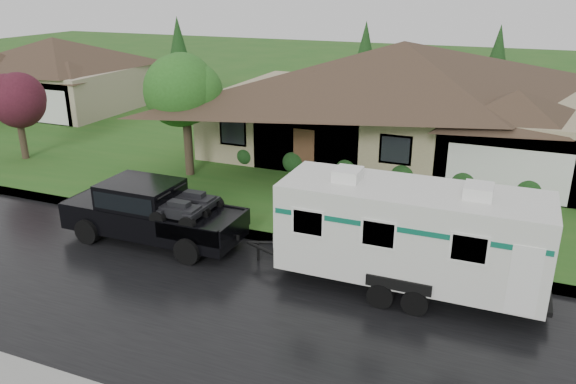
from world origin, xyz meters
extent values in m
plane|color=#25571B|center=(0.00, 0.00, 0.00)|extent=(140.00, 140.00, 0.00)
cube|color=black|center=(0.00, -2.00, 0.01)|extent=(140.00, 8.00, 0.01)
cube|color=gray|center=(0.00, 2.25, 0.07)|extent=(140.00, 0.50, 0.15)
cube|color=#25571B|center=(0.00, 15.00, 0.07)|extent=(140.00, 26.00, 0.15)
cube|color=gray|center=(2.00, 14.00, 1.65)|extent=(18.00, 10.00, 3.00)
pyramid|color=#3D2A21|center=(2.00, 14.00, 5.75)|extent=(19.44, 10.80, 2.60)
cube|color=gray|center=(7.40, 11.00, 1.50)|extent=(5.76, 4.00, 2.70)
cube|color=tan|center=(-22.00, 16.00, 1.55)|extent=(10.00, 8.00, 2.80)
pyramid|color=#3D2A21|center=(-22.00, 16.00, 4.95)|extent=(10.80, 8.64, 2.00)
cube|color=tan|center=(-19.00, 14.00, 1.41)|extent=(3.20, 4.00, 2.52)
cylinder|color=#382B1E|center=(-6.05, 6.99, 1.33)|extent=(0.38, 0.38, 2.36)
sphere|color=#317426|center=(-6.05, 6.99, 3.91)|extent=(3.25, 3.25, 3.25)
cylinder|color=#382B1E|center=(-14.98, 6.01, 1.07)|extent=(0.34, 0.34, 1.84)
sphere|color=#4F1826|center=(-14.98, 6.01, 3.09)|extent=(2.54, 2.54, 2.54)
sphere|color=#143814|center=(-4.30, 9.30, 0.65)|extent=(1.00, 1.00, 1.00)
sphere|color=#143814|center=(-1.78, 9.30, 0.65)|extent=(1.00, 1.00, 1.00)
sphere|color=#143814|center=(0.74, 9.30, 0.65)|extent=(1.00, 1.00, 1.00)
sphere|color=#143814|center=(3.26, 9.30, 0.65)|extent=(1.00, 1.00, 1.00)
sphere|color=#143814|center=(5.78, 9.30, 0.65)|extent=(1.00, 1.00, 1.00)
sphere|color=#143814|center=(8.30, 9.30, 0.65)|extent=(1.00, 1.00, 1.00)
cube|color=black|center=(-3.60, 0.70, 0.81)|extent=(6.26, 2.09, 0.90)
cube|color=black|center=(-5.90, 0.70, 1.10)|extent=(1.67, 2.03, 0.37)
cube|color=black|center=(-4.02, 0.70, 1.62)|extent=(2.50, 1.96, 0.94)
cube|color=black|center=(-4.02, 0.70, 1.67)|extent=(2.30, 2.00, 0.57)
cube|color=black|center=(-1.62, 0.70, 1.02)|extent=(2.30, 1.98, 0.06)
cylinder|color=black|center=(-5.59, -0.32, 0.44)|extent=(0.88, 0.33, 0.88)
cylinder|color=black|center=(-5.59, 1.72, 0.44)|extent=(0.88, 0.33, 0.88)
cylinder|color=black|center=(-1.62, -0.32, 0.44)|extent=(0.88, 0.33, 0.88)
cylinder|color=black|center=(-1.62, 1.72, 0.44)|extent=(0.88, 0.33, 0.88)
cube|color=silver|center=(5.10, 0.70, 1.85)|extent=(7.30, 2.50, 2.56)
cube|color=black|center=(5.10, 0.70, 0.42)|extent=(7.72, 1.25, 0.15)
cube|color=#0D6048|center=(5.10, 0.70, 2.41)|extent=(7.16, 2.52, 0.15)
cube|color=white|center=(3.22, 0.70, 3.30)|extent=(0.73, 0.83, 0.33)
cube|color=white|center=(6.77, 0.70, 3.30)|extent=(0.73, 0.83, 0.33)
cylinder|color=black|center=(4.63, -0.53, 0.37)|extent=(0.73, 0.25, 0.73)
cylinder|color=black|center=(4.63, 1.93, 0.37)|extent=(0.73, 0.25, 0.73)
cylinder|color=black|center=(5.57, -0.53, 0.37)|extent=(0.73, 0.25, 0.73)
cylinder|color=black|center=(5.57, 1.93, 0.37)|extent=(0.73, 0.25, 0.73)
camera|label=1|loc=(7.36, -13.88, 8.41)|focal=35.00mm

